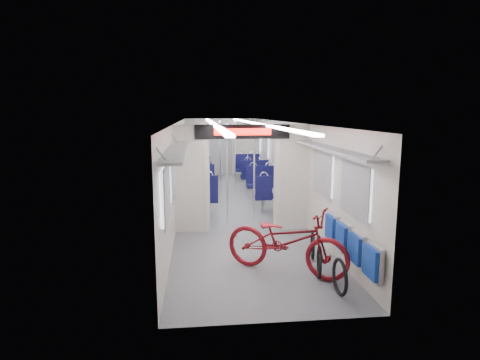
{
  "coord_description": "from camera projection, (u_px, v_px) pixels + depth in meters",
  "views": [
    {
      "loc": [
        -0.94,
        -10.5,
        2.56
      ],
      "look_at": [
        -0.03,
        -1.86,
        1.08
      ],
      "focal_mm": 30.0,
      "sensor_mm": 36.0,
      "label": 1
    }
  ],
  "objects": [
    {
      "name": "stanchion_near_right",
      "position": [
        254.0,
        173.0,
        9.34
      ],
      "size": [
        0.04,
        0.04,
        2.3
      ],
      "primitive_type": "cylinder",
      "color": "silver",
      "rests_on": "ground"
    },
    {
      "name": "seat_bay_far_left",
      "position": [
        198.0,
        171.0,
        13.92
      ],
      "size": [
        0.88,
        1.92,
        1.05
      ],
      "color": "#0B0B34",
      "rests_on": "ground"
    },
    {
      "name": "bike_hoop_b",
      "position": [
        319.0,
        264.0,
        6.23
      ],
      "size": [
        0.17,
        0.51,
        0.52
      ],
      "primitive_type": "torus",
      "rotation": [
        1.57,
        0.0,
        1.33
      ],
      "color": "black",
      "rests_on": "ground"
    },
    {
      "name": "flip_bench",
      "position": [
        350.0,
        243.0,
        6.14
      ],
      "size": [
        0.12,
        2.08,
        0.48
      ],
      "color": "gray",
      "rests_on": "carriage"
    },
    {
      "name": "carriage",
      "position": [
        235.0,
        154.0,
        10.31
      ],
      "size": [
        12.0,
        12.02,
        2.31
      ],
      "color": "#515456",
      "rests_on": "ground"
    },
    {
      "name": "bicycle",
      "position": [
        286.0,
        241.0,
        6.37
      ],
      "size": [
        2.1,
        1.71,
        1.08
      ],
      "primitive_type": "imported",
      "rotation": [
        0.0,
        0.0,
        0.99
      ],
      "color": "maroon",
      "rests_on": "ground"
    },
    {
      "name": "bike_hoop_a",
      "position": [
        340.0,
        279.0,
        5.63
      ],
      "size": [
        0.05,
        0.54,
        0.54
      ],
      "primitive_type": "torus",
      "rotation": [
        1.57,
        0.0,
        1.58
      ],
      "color": "black",
      "rests_on": "ground"
    },
    {
      "name": "stanchion_far_right",
      "position": [
        235.0,
        157.0,
        12.69
      ],
      "size": [
        0.04,
        0.04,
        2.3
      ],
      "primitive_type": "cylinder",
      "color": "silver",
      "rests_on": "ground"
    },
    {
      "name": "seat_bay_far_right",
      "position": [
        251.0,
        169.0,
        14.3
      ],
      "size": [
        0.91,
        2.08,
        1.1
      ],
      "color": "#0B0B34",
      "rests_on": "ground"
    },
    {
      "name": "stanchion_far_left",
      "position": [
        220.0,
        158.0,
        12.39
      ],
      "size": [
        0.04,
        0.04,
        2.3
      ],
      "primitive_type": "cylinder",
      "color": "silver",
      "rests_on": "ground"
    },
    {
      "name": "seat_bay_near_left",
      "position": [
        199.0,
        187.0,
        10.85
      ],
      "size": [
        0.95,
        2.25,
        1.15
      ],
      "color": "#0B0B34",
      "rests_on": "ground"
    },
    {
      "name": "seat_bay_near_right",
      "position": [
        266.0,
        186.0,
        11.11
      ],
      "size": [
        0.9,
        2.01,
        1.08
      ],
      "color": "#0B0B34",
      "rests_on": "ground"
    },
    {
      "name": "stanchion_near_left",
      "position": [
        227.0,
        175.0,
        9.02
      ],
      "size": [
        0.05,
        0.05,
        2.3
      ],
      "primitive_type": "cylinder",
      "color": "silver",
      "rests_on": "ground"
    },
    {
      "name": "bike_hoop_c",
      "position": [
        313.0,
        247.0,
        7.05
      ],
      "size": [
        0.15,
        0.47,
        0.48
      ],
      "primitive_type": "torus",
      "rotation": [
        1.57,
        0.0,
        1.36
      ],
      "color": "black",
      "rests_on": "ground"
    }
  ]
}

